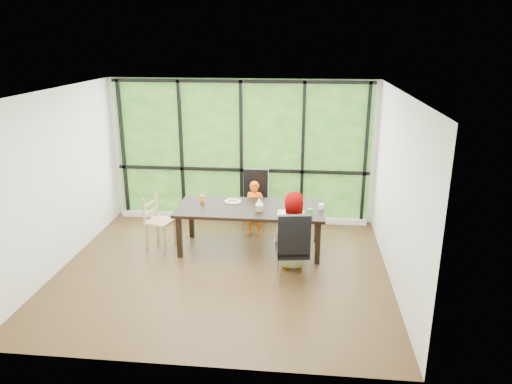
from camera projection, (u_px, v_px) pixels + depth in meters
ground at (223, 270)px, 7.35m from camera, size 5.00×5.00×0.00m
back_wall at (242, 151)px, 9.06m from camera, size 5.00×0.00×5.00m
foliage_backdrop at (242, 152)px, 9.04m from camera, size 4.80×0.02×2.65m
window_mullions at (241, 152)px, 9.01m from camera, size 4.80×0.06×2.65m
window_sill at (242, 217)px, 9.37m from camera, size 4.80×0.12×0.10m
dining_table at (251, 229)px, 7.97m from camera, size 2.48×1.22×0.75m
chair_window_leather at (255, 200)px, 8.86m from camera, size 0.47×0.47×1.08m
chair_interior_leather at (292, 246)px, 6.92m from camera, size 0.52×0.52×1.08m
chair_end_beech at (160, 221)px, 8.07m from camera, size 0.49×0.51×0.90m
child_toddler at (255, 209)px, 8.52m from camera, size 0.38×0.27×1.00m
child_older at (293, 231)px, 7.28m from camera, size 0.65×0.49×1.22m
placemat at (291, 213)px, 7.58m from camera, size 0.43×0.31×0.01m
plate_far at (233, 201)px, 8.12m from camera, size 0.27×0.27×0.02m
plate_near at (288, 213)px, 7.60m from camera, size 0.25×0.25×0.02m
orange_cup at (202, 199)px, 8.10m from camera, size 0.07×0.07×0.11m
green_cup at (310, 212)px, 7.44m from camera, size 0.08×0.08×0.13m
white_mug at (321, 206)px, 7.78m from camera, size 0.08×0.08×0.09m
tissue_box at (259, 208)px, 7.69m from camera, size 0.12×0.12×0.10m
crepe_rolls_far at (233, 200)px, 8.11m from camera, size 0.20×0.12×0.04m
crepe_rolls_near at (288, 211)px, 7.59m from camera, size 0.10×0.12×0.04m
straw_white at (202, 193)px, 8.07m from camera, size 0.01×0.04×0.20m
straw_pink at (310, 206)px, 7.41m from camera, size 0.01×0.04×0.20m
tissue at (259, 201)px, 7.66m from camera, size 0.12×0.12×0.11m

